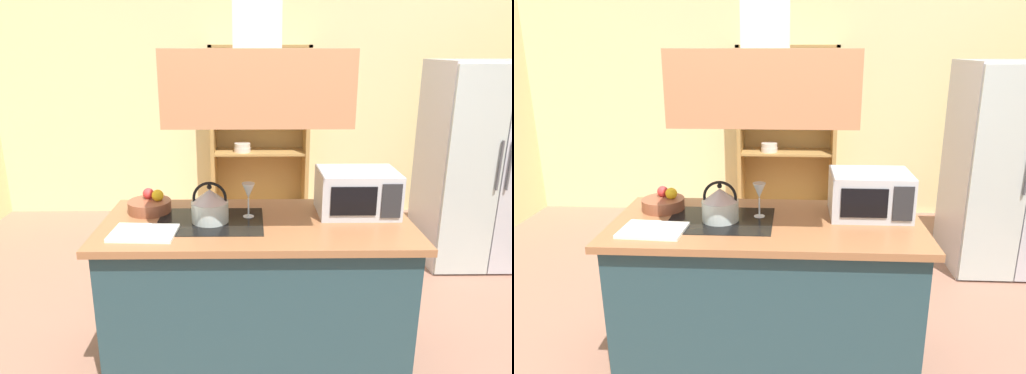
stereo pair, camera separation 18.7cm
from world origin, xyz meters
The scene contains 10 objects.
wall_back centered at (0.00, 3.00, 1.35)m, with size 6.00×0.12×2.70m, color beige.
kitchen_island centered at (-0.10, 0.22, 0.45)m, with size 1.77×0.81×0.90m.
range_hood centered at (-0.10, 0.22, 1.78)m, with size 0.90×0.70×1.21m.
refrigerator centered at (1.86, 1.63, 0.88)m, with size 0.90×0.77×1.76m.
dish_cabinet centered at (-0.03, 2.78, 0.83)m, with size 1.05×0.40×1.88m.
kettle centered at (-0.36, 0.22, 1.00)m, with size 0.21×0.21×0.23m.
cutting_board centered at (-0.70, 0.03, 0.91)m, with size 0.34×0.24×0.02m, color white.
microwave centered at (0.50, 0.36, 1.03)m, with size 0.46×0.35×0.26m.
wine_glass_on_counter centered at (-0.14, 0.29, 1.05)m, with size 0.08×0.08×0.21m.
fruit_bowl centered at (-0.74, 0.39, 0.94)m, with size 0.26×0.26×0.14m.
Camera 2 is at (0.05, -2.26, 1.85)m, focal length 32.65 mm.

